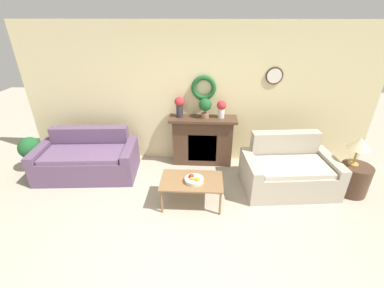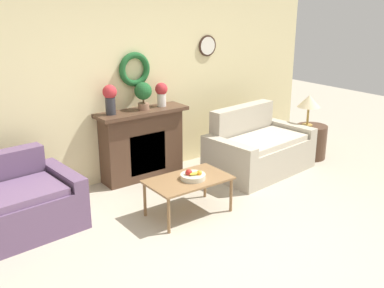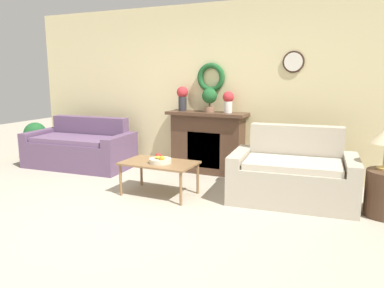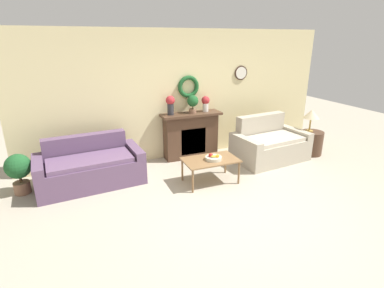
# 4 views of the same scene
# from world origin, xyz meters

# --- Properties ---
(ground_plane) EXTENTS (16.00, 16.00, 0.00)m
(ground_plane) POSITION_xyz_m (0.00, 0.00, 0.00)
(ground_plane) COLOR #ADA38E
(wall_back) EXTENTS (6.80, 0.15, 2.70)m
(wall_back) POSITION_xyz_m (0.01, 2.59, 1.35)
(wall_back) COLOR beige
(wall_back) RESTS_ON ground_plane
(fireplace) EXTENTS (1.31, 0.41, 1.00)m
(fireplace) POSITION_xyz_m (0.13, 2.38, 0.51)
(fireplace) COLOR #4C3323
(fireplace) RESTS_ON ground_plane
(couch_left) EXTENTS (1.88, 1.05, 0.84)m
(couch_left) POSITION_xyz_m (-2.04, 1.84, 0.31)
(couch_left) COLOR #604766
(couch_left) RESTS_ON ground_plane
(loveseat_right) EXTENTS (1.63, 1.09, 0.93)m
(loveseat_right) POSITION_xyz_m (1.65, 1.61, 0.33)
(loveseat_right) COLOR #B2A893
(loveseat_right) RESTS_ON ground_plane
(coffee_table) EXTENTS (0.98, 0.59, 0.45)m
(coffee_table) POSITION_xyz_m (-0.01, 1.07, 0.41)
(coffee_table) COLOR olive
(coffee_table) RESTS_ON ground_plane
(fruit_bowl) EXTENTS (0.30, 0.30, 0.12)m
(fruit_bowl) POSITION_xyz_m (0.03, 1.03, 0.49)
(fruit_bowl) COLOR beige
(fruit_bowl) RESTS_ON coffee_table
(side_table_by_loveseat) EXTENTS (0.49, 0.49, 0.53)m
(side_table_by_loveseat) POSITION_xyz_m (2.73, 1.51, 0.27)
(side_table_by_loveseat) COLOR #4C3323
(side_table_by_loveseat) RESTS_ON ground_plane
(table_lamp) EXTENTS (0.36, 0.36, 0.49)m
(table_lamp) POSITION_xyz_m (2.67, 1.56, 0.92)
(table_lamp) COLOR #B28E42
(table_lamp) RESTS_ON side_table_by_loveseat
(vase_on_mantel_left) EXTENTS (0.19, 0.19, 0.40)m
(vase_on_mantel_left) POSITION_xyz_m (-0.32, 2.39, 1.23)
(vase_on_mantel_left) COLOR #2D2D33
(vase_on_mantel_left) RESTS_ON fireplace
(vase_on_mantel_right) EXTENTS (0.18, 0.18, 0.33)m
(vase_on_mantel_right) POSITION_xyz_m (0.48, 2.39, 1.19)
(vase_on_mantel_right) COLOR silver
(vase_on_mantel_right) RESTS_ON fireplace
(potted_plant_on_mantel) EXTENTS (0.24, 0.24, 0.38)m
(potted_plant_on_mantel) POSITION_xyz_m (0.17, 2.37, 1.23)
(potted_plant_on_mantel) COLOR #8E664C
(potted_plant_on_mantel) RESTS_ON fireplace
(potted_plant_floor_by_couch) EXTENTS (0.42, 0.42, 0.70)m
(potted_plant_floor_by_couch) POSITION_xyz_m (-3.16, 1.89, 0.43)
(potted_plant_floor_by_couch) COLOR #8E664C
(potted_plant_floor_by_couch) RESTS_ON ground_plane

